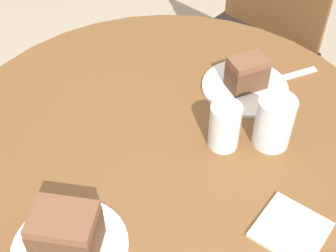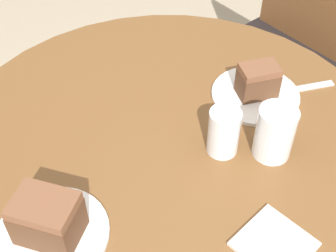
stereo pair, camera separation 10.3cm
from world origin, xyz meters
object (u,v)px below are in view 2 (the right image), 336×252
Objects in this scene: plate_near at (255,95)px; plate_far at (52,234)px; chair at (281,50)px; cake_slice_near at (258,81)px; glass_water at (224,133)px; glass_lemonade at (274,134)px; cake_slice_far at (47,218)px.

plate_near is 0.59m from plate_far.
chair is 0.72m from cake_slice_near.
chair is 0.70m from plate_near.
cake_slice_near is (0.22, -0.59, 0.34)m from chair.
chair is 1.22m from plate_far.
plate_near is at bearing 100.89° from glass_water.
chair reaches higher than plate_far.
glass_lemonade is at bearing 35.44° from glass_water.
plate_near is 1.56× the size of cake_slice_far.
glass_water is at bearing -79.11° from plate_near.
plate_near is at bearing -59.65° from chair.
plate_near is 0.21m from glass_water.
glass_lemonade is at bearing -47.28° from plate_near.
glass_lemonade reaches higher than cake_slice_near.
plate_near is 1.94× the size of cake_slice_near.
cake_slice_near is at bearing 0.00° from plate_near.
cake_slice_far is (-0.08, -0.58, 0.05)m from plate_near.
plate_near is at bearing 132.72° from glass_lemonade.
chair is at bearing 109.90° from cake_slice_near.
plate_far is at bearing -114.67° from glass_lemonade.
glass_water is at bearing 72.96° from plate_far.
glass_lemonade reaches higher than cake_slice_far.
chair is at bearing 107.73° from glass_water.
cake_slice_far is (-0.08, -0.58, 0.01)m from cake_slice_near.
glass_water reaches higher than cake_slice_near.
chair is 1.23m from cake_slice_far.
glass_water is (0.12, 0.38, -0.01)m from cake_slice_far.
cake_slice_near reaches higher than plate_near.
chair is at bearing 96.60° from plate_far.
chair is 6.94× the size of glass_lemonade.
plate_near is 1.97× the size of glass_water.
plate_far is (-0.08, -0.58, 0.00)m from plate_near.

